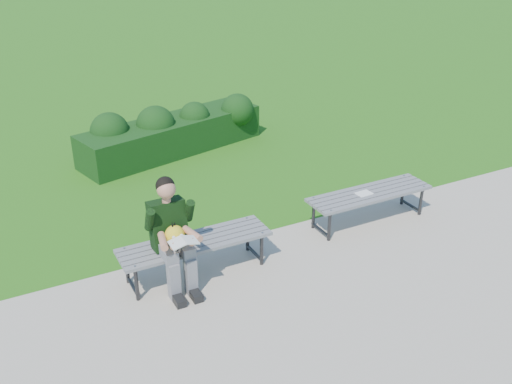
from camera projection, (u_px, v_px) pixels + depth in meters
The scene contains 7 objects.
ground at pixel (227, 243), 7.50m from camera, with size 80.00×80.00×0.00m.
walkway at pixel (296, 317), 6.10m from camera, with size 30.00×3.50×0.02m.
hedge at pixel (172, 131), 10.25m from camera, with size 3.56×1.69×0.91m.
bench_left at pixel (195, 245), 6.66m from camera, with size 1.80×0.50×0.46m.
bench_right at pixel (369, 196), 7.83m from camera, with size 1.80×0.50×0.46m.
seated_boy at pixel (172, 232), 6.33m from camera, with size 0.56×0.76×1.31m.
paper_sheet at pixel (364, 193), 7.76m from camera, with size 0.23×0.17×0.01m.
Camera 1 is at (-2.65, -5.90, 3.87)m, focal length 40.00 mm.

